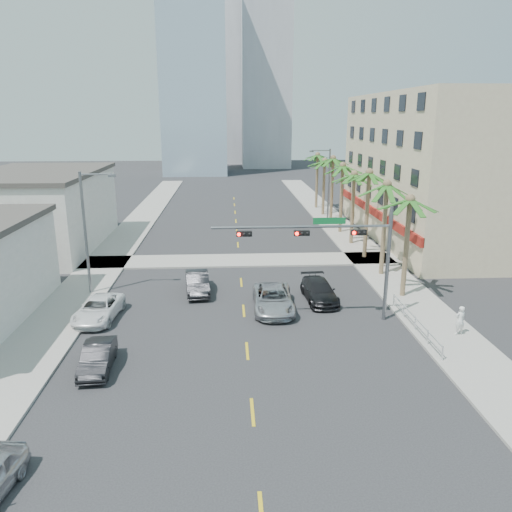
{
  "coord_description": "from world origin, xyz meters",
  "views": [
    {
      "loc": [
        -0.94,
        -21.45,
        12.67
      ],
      "look_at": [
        0.9,
        11.21,
        3.5
      ],
      "focal_mm": 35.0,
      "sensor_mm": 36.0,
      "label": 1
    }
  ],
  "objects_px": {
    "car_parked_mid": "(98,357)",
    "car_parked_far": "(99,309)",
    "traffic_signal_mast": "(338,245)",
    "pedestrian": "(460,320)",
    "car_lane_right": "(319,291)",
    "car_lane_left": "(197,283)",
    "car_lane_center": "(273,299)"
  },
  "relations": [
    {
      "from": "car_parked_far",
      "to": "pedestrian",
      "type": "distance_m",
      "value": 22.41
    },
    {
      "from": "car_parked_far",
      "to": "pedestrian",
      "type": "relative_size",
      "value": 2.82
    },
    {
      "from": "car_lane_right",
      "to": "car_lane_center",
      "type": "bearing_deg",
      "value": -157.91
    },
    {
      "from": "traffic_signal_mast",
      "to": "pedestrian",
      "type": "distance_m",
      "value": 8.44
    },
    {
      "from": "car_lane_right",
      "to": "car_lane_left",
      "type": "bearing_deg",
      "value": 162.96
    },
    {
      "from": "car_lane_left",
      "to": "car_lane_center",
      "type": "bearing_deg",
      "value": -41.59
    },
    {
      "from": "car_lane_right",
      "to": "traffic_signal_mast",
      "type": "bearing_deg",
      "value": -87.7
    },
    {
      "from": "car_lane_center",
      "to": "pedestrian",
      "type": "relative_size",
      "value": 3.19
    },
    {
      "from": "car_parked_far",
      "to": "car_parked_mid",
      "type": "bearing_deg",
      "value": -71.71
    },
    {
      "from": "car_lane_center",
      "to": "car_parked_mid",
      "type": "bearing_deg",
      "value": -140.77
    },
    {
      "from": "car_parked_far",
      "to": "car_lane_center",
      "type": "xyz_separation_m",
      "value": [
        11.4,
        0.94,
        0.09
      ]
    },
    {
      "from": "pedestrian",
      "to": "car_parked_mid",
      "type": "bearing_deg",
      "value": -3.93
    },
    {
      "from": "car_lane_left",
      "to": "pedestrian",
      "type": "bearing_deg",
      "value": -34.53
    },
    {
      "from": "car_lane_left",
      "to": "pedestrian",
      "type": "distance_m",
      "value": 18.15
    },
    {
      "from": "car_lane_center",
      "to": "pedestrian",
      "type": "distance_m",
      "value": 11.72
    },
    {
      "from": "traffic_signal_mast",
      "to": "car_parked_mid",
      "type": "distance_m",
      "value": 15.34
    },
    {
      "from": "pedestrian",
      "to": "car_parked_far",
      "type": "bearing_deg",
      "value": -21.88
    },
    {
      "from": "car_parked_mid",
      "to": "pedestrian",
      "type": "height_order",
      "value": "pedestrian"
    },
    {
      "from": "traffic_signal_mast",
      "to": "car_parked_far",
      "type": "relative_size",
      "value": 2.21
    },
    {
      "from": "car_lane_right",
      "to": "pedestrian",
      "type": "height_order",
      "value": "pedestrian"
    },
    {
      "from": "car_parked_mid",
      "to": "car_parked_far",
      "type": "distance_m",
      "value": 6.94
    },
    {
      "from": "car_lane_left",
      "to": "pedestrian",
      "type": "xyz_separation_m",
      "value": [
        15.97,
        -8.62,
        0.27
      ]
    },
    {
      "from": "car_lane_center",
      "to": "pedestrian",
      "type": "height_order",
      "value": "pedestrian"
    },
    {
      "from": "car_lane_left",
      "to": "car_lane_center",
      "type": "xyz_separation_m",
      "value": [
        5.31,
        -3.77,
        0.02
      ]
    },
    {
      "from": "car_parked_mid",
      "to": "car_parked_far",
      "type": "xyz_separation_m",
      "value": [
        -1.6,
        6.75,
        0.02
      ]
    },
    {
      "from": "car_parked_mid",
      "to": "car_lane_right",
      "type": "bearing_deg",
      "value": 31.62
    },
    {
      "from": "car_lane_center",
      "to": "car_parked_far",
      "type": "bearing_deg",
      "value": -174.19
    },
    {
      "from": "car_parked_mid",
      "to": "car_parked_far",
      "type": "relative_size",
      "value": 0.82
    },
    {
      "from": "traffic_signal_mast",
      "to": "car_lane_left",
      "type": "bearing_deg",
      "value": 147.22
    },
    {
      "from": "traffic_signal_mast",
      "to": "pedestrian",
      "type": "bearing_deg",
      "value": -21.9
    },
    {
      "from": "traffic_signal_mast",
      "to": "car_lane_center",
      "type": "height_order",
      "value": "traffic_signal_mast"
    },
    {
      "from": "car_parked_far",
      "to": "car_lane_right",
      "type": "distance_m",
      "value": 15.05
    }
  ]
}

